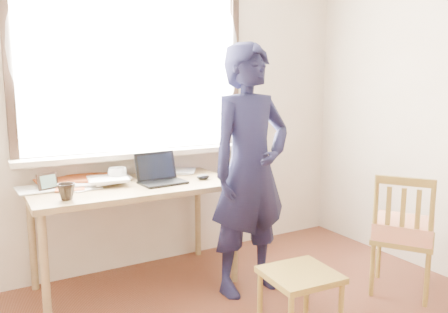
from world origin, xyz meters
TOP-DOWN VIEW (x-y plane):
  - room_shell at (-0.02, 0.20)m, footprint 3.52×4.02m
  - desk at (-0.36, 1.63)m, footprint 1.41×0.71m
  - laptop at (-0.17, 1.60)m, footprint 0.33×0.28m
  - mug_white at (-0.43, 1.76)m, footprint 0.19×0.19m
  - mug_dark at (-0.85, 1.43)m, footprint 0.14×0.14m
  - mouse at (0.15, 1.53)m, footprint 0.10×0.07m
  - desk_clutter at (-0.73, 1.82)m, footprint 0.96×0.49m
  - book_a at (-0.74, 1.81)m, footprint 0.26×0.32m
  - book_b at (0.07, 1.90)m, footprint 0.27×0.29m
  - picture_frame at (-0.91, 1.73)m, footprint 0.13×0.07m
  - work_chair at (0.24, 0.51)m, footprint 0.42×0.40m
  - side_chair at (1.23, 0.59)m, footprint 0.54×0.54m
  - person at (0.33, 1.17)m, footprint 0.66×0.46m

SIDE VIEW (x-z plane):
  - work_chair at x=0.24m, z-range 0.14..0.54m
  - side_chair at x=1.23m, z-range 0.02..0.88m
  - desk at x=-0.36m, z-range 0.30..1.06m
  - book_b at x=0.07m, z-range 0.76..0.77m
  - book_a at x=-0.74m, z-range 0.76..0.79m
  - mouse at x=0.15m, z-range 0.76..0.80m
  - desk_clutter at x=-0.73m, z-range 0.76..0.81m
  - mug_dark at x=-0.85m, z-range 0.76..0.86m
  - laptop at x=-0.17m, z-range 0.70..0.91m
  - mug_white at x=-0.43m, z-range 0.76..0.86m
  - picture_frame at x=-0.91m, z-range 0.76..0.87m
  - person at x=0.33m, z-range 0.00..1.74m
  - room_shell at x=-0.02m, z-range 0.33..2.94m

